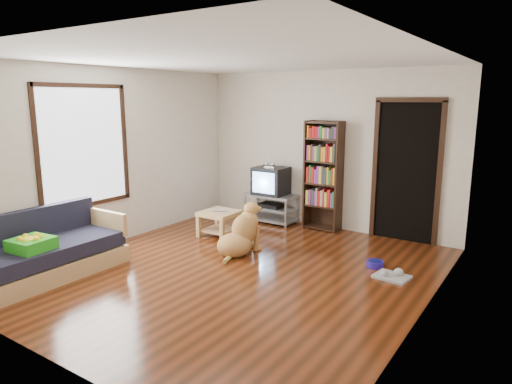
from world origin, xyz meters
The scene contains 18 objects.
ground centered at (0.00, 0.00, 0.00)m, with size 5.00×5.00×0.00m, color #5B250F.
ceiling centered at (0.00, 0.00, 2.60)m, with size 5.00×5.00×0.00m, color white.
wall_back centered at (0.00, 2.50, 1.30)m, with size 4.50×4.50×0.00m, color silver.
wall_front centered at (0.00, -2.50, 1.30)m, with size 4.50×4.50×0.00m, color silver.
wall_left centered at (-2.25, 0.00, 1.30)m, with size 5.00×5.00×0.00m, color silver.
wall_right centered at (2.25, 0.00, 1.30)m, with size 5.00×5.00×0.00m, color silver.
green_cushion centered at (-1.75, -1.65, 0.49)m, with size 0.42×0.42×0.14m, color green.
laptop centered at (-1.13, 1.05, 0.41)m, with size 0.28×0.18×0.02m, color white.
dog_bowl centered at (1.40, 1.12, 0.04)m, with size 0.22×0.22×0.08m, color #251595.
grey_rag centered at (1.70, 0.87, 0.01)m, with size 0.40×0.32×0.03m, color gray.
window centered at (-2.23, -0.50, 1.50)m, with size 0.03×1.46×1.70m.
doorway centered at (1.35, 2.48, 1.12)m, with size 1.03×0.05×2.19m.
tv_stand centered at (-0.90, 2.25, 0.27)m, with size 0.90×0.45×0.50m.
crt_tv centered at (-0.90, 2.27, 0.74)m, with size 0.55×0.52×0.58m.
bookshelf centered at (0.05, 2.34, 1.00)m, with size 0.60×0.30×1.80m.
sofa centered at (-1.87, -1.38, 0.26)m, with size 0.80×1.80×0.80m.
coffee_table centered at (-1.13, 1.08, 0.28)m, with size 0.55×0.55×0.40m.
dog centered at (-0.36, 0.59, 0.27)m, with size 0.56×0.90×0.74m.
Camera 1 is at (3.23, -4.42, 2.15)m, focal length 32.00 mm.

